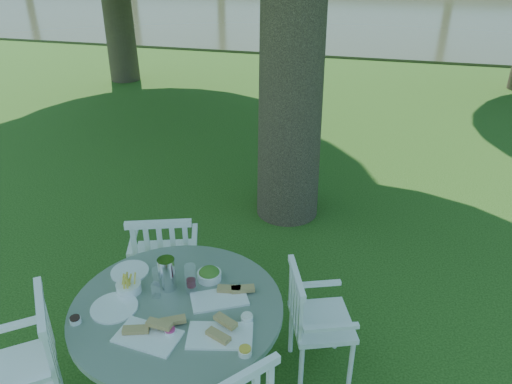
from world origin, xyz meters
TOP-DOWN VIEW (x-y plane):
  - ground at (0.00, 0.00)m, footprint 140.00×140.00m
  - table at (-0.14, -1.30)m, footprint 1.32×1.32m
  - chair_ne at (0.64, -0.87)m, footprint 0.54×0.56m
  - chair_nw at (-0.58, -0.53)m, footprint 0.61×0.59m
  - chair_sw at (-0.90, -1.74)m, footprint 0.69×0.69m
  - tableware at (-0.21, -1.24)m, footprint 1.11×0.80m

SIDE VIEW (x-z plane):
  - ground at x=0.00m, z-range 0.00..0.00m
  - chair_ne at x=0.64m, z-range 0.08..0.96m
  - chair_nw at x=-0.58m, z-range 0.09..1.05m
  - chair_sw at x=-0.90m, z-range 0.09..1.10m
  - table at x=-0.14m, z-range 0.24..1.05m
  - tableware at x=-0.21m, z-range 0.75..0.97m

